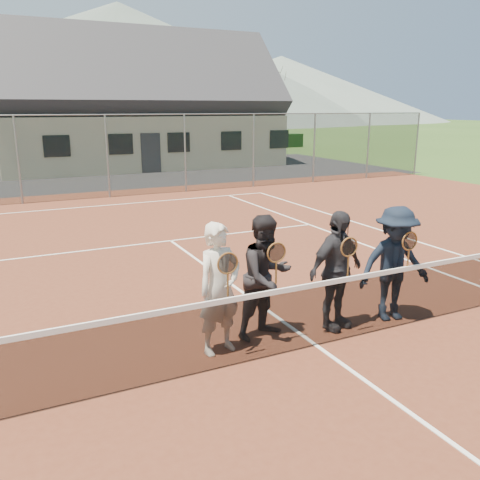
{
  "coord_description": "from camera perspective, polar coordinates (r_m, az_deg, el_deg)",
  "views": [
    {
      "loc": [
        -3.8,
        -5.37,
        3.25
      ],
      "look_at": [
        -0.46,
        1.5,
        1.25
      ],
      "focal_mm": 38.0,
      "sensor_mm": 36.0,
      "label": 1
    }
  ],
  "objects": [
    {
      "name": "player_a",
      "position": [
        6.76,
        -2.33,
        -5.48
      ],
      "size": [
        0.74,
        0.57,
        1.8
      ],
      "color": "silver",
      "rests_on": "court_surface"
    },
    {
      "name": "tennis_net",
      "position": [
        7.12,
        8.7,
        -7.9
      ],
      "size": [
        11.68,
        0.08,
        1.1
      ],
      "color": "slate",
      "rests_on": "ground"
    },
    {
      "name": "court_markings",
      "position": [
        7.33,
        8.55,
        -11.62
      ],
      "size": [
        11.03,
        23.83,
        0.01
      ],
      "color": "white",
      "rests_on": "court_surface"
    },
    {
      "name": "hedge_row",
      "position": [
        37.66,
        -20.37,
        9.66
      ],
      "size": [
        40.0,
        1.2,
        1.1
      ],
      "primitive_type": "cube",
      "color": "black",
      "rests_on": "ground"
    },
    {
      "name": "hill_centre",
      "position": [
        103.45,
        -13.25,
        18.6
      ],
      "size": [
        120.0,
        120.0,
        22.0
      ],
      "primitive_type": "cone",
      "color": "#51625A",
      "rests_on": "ground"
    },
    {
      "name": "court_surface",
      "position": [
        7.34,
        8.54,
        -11.72
      ],
      "size": [
        30.0,
        30.0,
        0.02
      ],
      "primitive_type": "cube",
      "color": "#562819",
      "rests_on": "ground"
    },
    {
      "name": "perimeter_fence",
      "position": [
        19.33,
        -14.67,
        9.08
      ],
      "size": [
        30.07,
        0.07,
        3.02
      ],
      "color": "slate",
      "rests_on": "ground"
    },
    {
      "name": "tree_d",
      "position": [
        41.58,
        -3.73,
        18.15
      ],
      "size": [
        3.2,
        3.2,
        7.77
      ],
      "color": "#362213",
      "rests_on": "ground"
    },
    {
      "name": "player_c",
      "position": [
        7.62,
        10.75,
        -3.4
      ],
      "size": [
        1.13,
        0.66,
        1.8
      ],
      "color": "#27272C",
      "rests_on": "court_surface"
    },
    {
      "name": "hill_east",
      "position": [
        116.39,
        4.62,
        16.47
      ],
      "size": [
        90.0,
        90.0,
        14.0
      ],
      "primitive_type": "cone",
      "color": "slate",
      "rests_on": "ground"
    },
    {
      "name": "ground",
      "position": [
        25.86,
        -17.39,
        6.78
      ],
      "size": [
        220.0,
        220.0,
        0.0
      ],
      "primitive_type": "plane",
      "color": "#2C491A",
      "rests_on": "ground"
    },
    {
      "name": "clubhouse",
      "position": [
        30.4,
        -11.49,
        15.78
      ],
      "size": [
        15.6,
        8.2,
        7.7
      ],
      "color": "beige",
      "rests_on": "ground"
    },
    {
      "name": "tree_e",
      "position": [
        44.21,
        3.86,
        17.93
      ],
      "size": [
        3.2,
        3.2,
        7.77
      ],
      "color": "#3B2615",
      "rests_on": "ground"
    },
    {
      "name": "player_b",
      "position": [
        7.23,
        2.98,
        -4.15
      ],
      "size": [
        1.01,
        0.86,
        1.8
      ],
      "color": "black",
      "rests_on": "court_surface"
    },
    {
      "name": "player_d",
      "position": [
        8.15,
        16.96,
        -2.6
      ],
      "size": [
        1.27,
        0.89,
        1.8
      ],
      "color": "black",
      "rests_on": "court_surface"
    },
    {
      "name": "tree_c",
      "position": [
        38.89,
        -18.19,
        17.72
      ],
      "size": [
        3.2,
        3.2,
        7.77
      ],
      "color": "#332312",
      "rests_on": "ground"
    }
  ]
}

